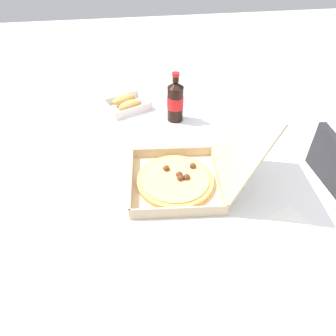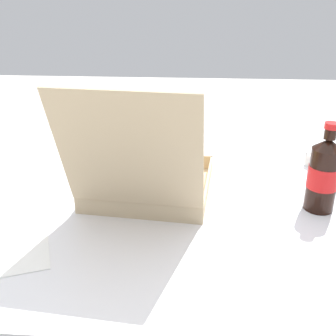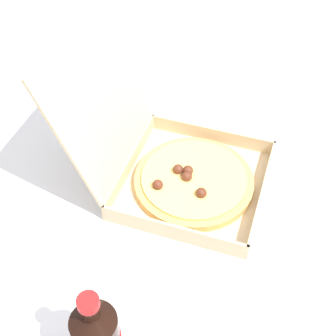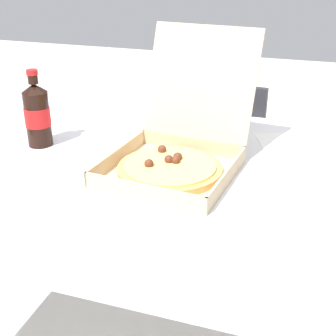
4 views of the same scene
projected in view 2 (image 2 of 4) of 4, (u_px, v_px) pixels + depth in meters
The scene contains 3 objects.
dining_table at pixel (172, 218), 1.13m from camera, with size 1.47×0.98×0.76m.
pizza_box_open at pixel (148, 180), 1.07m from camera, with size 0.35×0.45×0.34m.
cola_bottle at pixel (323, 174), 1.00m from camera, with size 0.07×0.07×0.22m.
Camera 2 is at (-0.05, 0.97, 1.27)m, focal length 44.25 mm.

